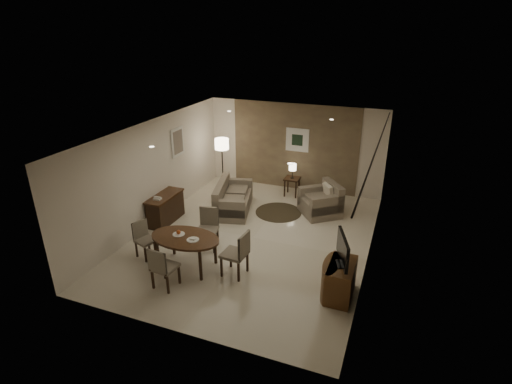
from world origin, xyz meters
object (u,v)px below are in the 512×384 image
at_px(chair_far, 207,230).
at_px(floor_lamp, 222,165).
at_px(sofa, 234,197).
at_px(side_table, 292,187).
at_px(dining_table, 186,252).
at_px(chair_near, 165,266).
at_px(tv_cabinet, 341,280).
at_px(armchair, 320,199).
at_px(chair_left, 146,240).
at_px(chair_right, 234,253).
at_px(console_desk, 166,208).

relative_size(chair_far, floor_lamp, 0.57).
relative_size(sofa, side_table, 3.08).
xyz_separation_m(dining_table, chair_near, (-0.02, -0.77, 0.10)).
height_order(tv_cabinet, sofa, sofa).
xyz_separation_m(tv_cabinet, armchair, (-1.17, 3.41, 0.09)).
relative_size(chair_left, armchair, 0.84).
height_order(armchair, side_table, armchair).
bearing_deg(chair_near, side_table, -95.84).
bearing_deg(chair_near, sofa, -81.87).
distance_m(tv_cabinet, floor_lamp, 5.97).
bearing_deg(armchair, chair_right, -54.42).
height_order(sofa, armchair, armchair).
relative_size(armchair, floor_lamp, 0.59).
relative_size(sofa, floor_lamp, 1.04).
bearing_deg(floor_lamp, console_desk, -101.09).
bearing_deg(floor_lamp, dining_table, -75.12).
bearing_deg(chair_near, armchair, -110.90).
bearing_deg(armchair, tv_cabinet, -18.95).
bearing_deg(chair_right, floor_lamp, -147.27).
bearing_deg(side_table, dining_table, -102.70).
xyz_separation_m(tv_cabinet, sofa, (-3.49, 2.79, 0.06)).
xyz_separation_m(chair_far, chair_right, (1.01, -0.74, 0.02)).
relative_size(chair_far, chair_right, 0.96).
relative_size(chair_near, chair_right, 0.92).
distance_m(chair_near, armchair, 4.85).
distance_m(chair_right, sofa, 3.14).
xyz_separation_m(dining_table, sofa, (-0.21, 2.97, 0.05)).
bearing_deg(chair_right, tv_cabinet, 96.15).
relative_size(dining_table, armchair, 1.55).
distance_m(chair_near, chair_left, 1.29).
relative_size(tv_cabinet, chair_far, 0.94).
height_order(tv_cabinet, chair_far, chair_far).
bearing_deg(sofa, tv_cabinet, -143.53).
bearing_deg(armchair, chair_left, -79.47).
bearing_deg(armchair, floor_lamp, -138.31).
xyz_separation_m(dining_table, armchair, (2.12, 3.59, 0.08)).
bearing_deg(chair_far, sofa, 84.61).
bearing_deg(chair_far, floor_lamp, 96.66).
relative_size(side_table, floor_lamp, 0.34).
relative_size(console_desk, chair_left, 1.43).
bearing_deg(dining_table, armchair, 59.41).
xyz_separation_m(chair_right, side_table, (-0.06, 4.46, -0.22)).
bearing_deg(chair_far, chair_right, -49.15).
bearing_deg(sofa, chair_right, -170.59).
bearing_deg(dining_table, chair_right, 5.89).
distance_m(armchair, floor_lamp, 3.31).
relative_size(chair_near, side_table, 1.63).
distance_m(tv_cabinet, chair_left, 4.33).
relative_size(chair_left, side_table, 1.48).
distance_m(chair_far, side_table, 3.84).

